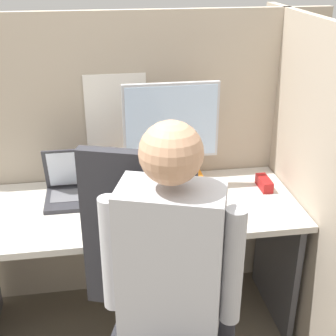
{
  "coord_description": "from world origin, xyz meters",
  "views": [
    {
      "loc": [
        -0.13,
        -1.57,
        1.77
      ],
      "look_at": [
        0.14,
        0.15,
        0.96
      ],
      "focal_mm": 50.0,
      "sensor_mm": 36.0,
      "label": 1
    }
  ],
  "objects": [
    {
      "name": "mouse",
      "position": [
        -0.03,
        0.26,
        0.73
      ],
      "size": [
        0.07,
        0.04,
        0.04
      ],
      "color": "black",
      "rests_on": "desk"
    },
    {
      "name": "paper_box",
      "position": [
        0.21,
        0.47,
        0.75
      ],
      "size": [
        0.29,
        0.24,
        0.08
      ],
      "color": "orange",
      "rests_on": "desk"
    },
    {
      "name": "laptop",
      "position": [
        -0.24,
        0.42,
        0.75
      ],
      "size": [
        0.32,
        0.24,
        0.24
      ],
      "color": "#2D2D33",
      "rests_on": "desk"
    },
    {
      "name": "desk",
      "position": [
        0.0,
        0.31,
        0.54
      ],
      "size": [
        1.53,
        0.62,
        0.71
      ],
      "color": "beige",
      "rests_on": "ground"
    },
    {
      "name": "person",
      "position": [
        0.1,
        -0.37,
        0.76
      ],
      "size": [
        0.47,
        0.51,
        1.33
      ],
      "color": "black",
      "rests_on": "ground"
    },
    {
      "name": "carrot_toy",
      "position": [
        -0.06,
        0.17,
        0.73
      ],
      "size": [
        0.04,
        0.13,
        0.04
      ],
      "color": "orange",
      "rests_on": "desk"
    },
    {
      "name": "monitor",
      "position": [
        0.21,
        0.47,
        1.02
      ],
      "size": [
        0.45,
        0.21,
        0.44
      ],
      "color": "#B2B2B7",
      "rests_on": "paper_box"
    },
    {
      "name": "office_chair",
      "position": [
        0.04,
        -0.2,
        0.56
      ],
      "size": [
        0.59,
        0.63,
        1.13
      ],
      "color": "#2D2D33",
      "rests_on": "ground"
    },
    {
      "name": "cubicle_panel_right",
      "position": [
        0.79,
        0.25,
        0.76
      ],
      "size": [
        0.04,
        1.24,
        1.53
      ],
      "color": "tan",
      "rests_on": "ground"
    },
    {
      "name": "cubicle_panel_back",
      "position": [
        -0.0,
        0.64,
        0.77
      ],
      "size": [
        2.03,
        0.05,
        1.53
      ],
      "color": "tan",
      "rests_on": "ground"
    },
    {
      "name": "stapler",
      "position": [
        0.66,
        0.38,
        0.73
      ],
      "size": [
        0.05,
        0.13,
        0.05
      ],
      "color": "#A31919",
      "rests_on": "desk"
    }
  ]
}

